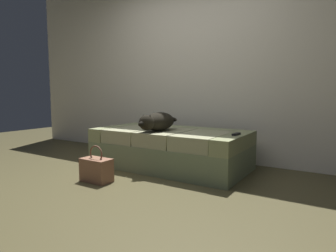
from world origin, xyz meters
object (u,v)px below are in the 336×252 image
couch (170,148)px  tv_remote (236,134)px  dog_dark (157,122)px  handbag (96,170)px

couch → tv_remote: (0.84, -0.02, 0.24)m
couch → dog_dark: dog_dark is taller
dog_dark → tv_remote: dog_dark is taller
couch → dog_dark: 0.40m
couch → tv_remote: tv_remote is taller
dog_dark → couch: bearing=70.3°
couch → tv_remote: size_ratio=12.27×
handbag → dog_dark: bearing=70.6°
couch → dog_dark: size_ratio=2.85×
couch → handbag: couch is taller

